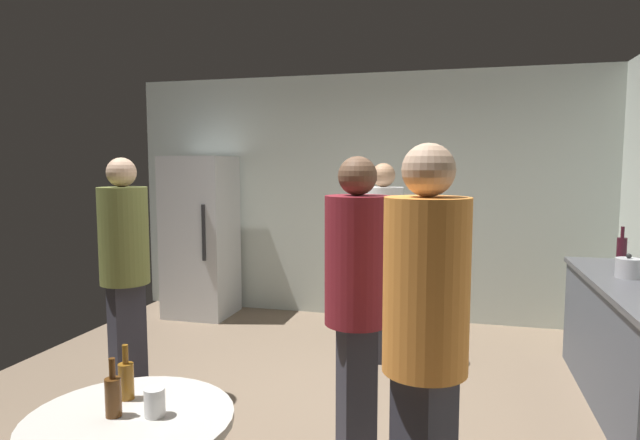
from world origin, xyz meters
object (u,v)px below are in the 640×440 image
object	(u,v)px
refrigerator	(201,236)
person_in_orange_shirt	(425,329)
beer_bottle_amber	(126,379)
beer_bottle_brown	(113,395)
person_in_white_shirt	(383,247)
kettle	(629,268)
person_in_maroon_shirt	(357,293)
person_in_olive_shirt	(125,260)
wine_bottle_on_counter	(622,250)
plastic_cup_white	(155,402)

from	to	relation	value
refrigerator	person_in_orange_shirt	world-z (taller)	refrigerator
beer_bottle_amber	beer_bottle_brown	size ratio (longest dim) A/B	1.00
beer_bottle_brown	person_in_white_shirt	size ratio (longest dim) A/B	0.13
kettle	person_in_orange_shirt	size ratio (longest dim) A/B	0.14
refrigerator	person_in_maroon_shirt	world-z (taller)	refrigerator
beer_bottle_amber	person_in_olive_shirt	xyz separation A→B (m)	(-0.97, 1.41, 0.21)
kettle	beer_bottle_amber	xyz separation A→B (m)	(-2.49, -2.33, -0.15)
refrigerator	person_in_olive_shirt	world-z (taller)	refrigerator
wine_bottle_on_counter	person_in_orange_shirt	xyz separation A→B (m)	(-1.40, -2.65, 0.03)
beer_bottle_amber	plastic_cup_white	world-z (taller)	beer_bottle_amber
beer_bottle_amber	beer_bottle_brown	distance (m)	0.15
beer_bottle_brown	person_in_maroon_shirt	size ratio (longest dim) A/B	0.13
wine_bottle_on_counter	beer_bottle_amber	distance (m)	3.89
refrigerator	plastic_cup_white	world-z (taller)	refrigerator
beer_bottle_amber	person_in_orange_shirt	bearing A→B (deg)	11.56
plastic_cup_white	person_in_maroon_shirt	bearing A→B (deg)	58.46
refrigerator	person_in_white_shirt	world-z (taller)	refrigerator
refrigerator	beer_bottle_brown	bearing A→B (deg)	-67.62
person_in_olive_shirt	person_in_maroon_shirt	distance (m)	1.85
plastic_cup_white	person_in_maroon_shirt	distance (m)	1.18
person_in_white_shirt	refrigerator	bearing A→B (deg)	-127.42
refrigerator	person_in_olive_shirt	xyz separation A→B (m)	(0.54, -2.21, 0.13)
plastic_cup_white	person_in_white_shirt	world-z (taller)	person_in_white_shirt
kettle	beer_bottle_brown	size ratio (longest dim) A/B	1.06
person_in_orange_shirt	beer_bottle_amber	bearing A→B (deg)	-36.76
person_in_white_shirt	kettle	bearing A→B (deg)	66.55
beer_bottle_brown	person_in_white_shirt	world-z (taller)	person_in_white_shirt
wine_bottle_on_counter	person_in_olive_shirt	world-z (taller)	person_in_olive_shirt
refrigerator	person_in_orange_shirt	bearing A→B (deg)	-51.35
person_in_white_shirt	person_in_maroon_shirt	bearing A→B (deg)	-9.91
refrigerator	wine_bottle_on_counter	size ratio (longest dim) A/B	5.81
wine_bottle_on_counter	person_in_olive_shirt	xyz separation A→B (m)	(-3.56, -1.48, 0.01)
refrigerator	beer_bottle_amber	size ratio (longest dim) A/B	7.83
plastic_cup_white	person_in_maroon_shirt	xyz separation A→B (m)	(0.60, 0.98, 0.24)
plastic_cup_white	person_in_orange_shirt	distance (m)	1.09
refrigerator	beer_bottle_amber	bearing A→B (deg)	-67.40
person_in_maroon_shirt	person_in_olive_shirt	bearing A→B (deg)	-44.27
beer_bottle_brown	plastic_cup_white	xyz separation A→B (m)	(0.15, 0.04, -0.03)
refrigerator	wine_bottle_on_counter	distance (m)	4.17
person_in_olive_shirt	refrigerator	bearing A→B (deg)	136.24
refrigerator	beer_bottle_brown	xyz separation A→B (m)	(1.55, -3.78, -0.08)
beer_bottle_brown	person_in_white_shirt	distance (m)	2.88
beer_bottle_brown	person_in_orange_shirt	world-z (taller)	person_in_orange_shirt
wine_bottle_on_counter	person_in_orange_shirt	distance (m)	3.00
refrigerator	wine_bottle_on_counter	world-z (taller)	refrigerator
kettle	wine_bottle_on_counter	bearing A→B (deg)	80.01
person_in_olive_shirt	plastic_cup_white	bearing A→B (deg)	-20.05
beer_bottle_amber	kettle	bearing A→B (deg)	43.10
plastic_cup_white	person_in_olive_shirt	xyz separation A→B (m)	(-1.17, 1.52, 0.24)
wine_bottle_on_counter	person_in_orange_shirt	world-z (taller)	person_in_orange_shirt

